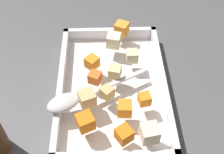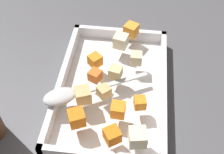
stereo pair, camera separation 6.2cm
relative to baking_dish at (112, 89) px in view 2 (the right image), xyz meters
name	(u,v)px [view 2 (the right image)]	position (x,y,z in m)	size (l,w,h in m)	color
ground_plane	(105,88)	(0.01, 0.02, -0.01)	(4.00, 4.00, 0.00)	#4C4C51
baking_dish	(112,89)	(0.00, 0.00, 0.00)	(0.36, 0.24, 0.05)	silver
carrot_chunk_far_left	(95,60)	(0.04, 0.04, 0.05)	(0.03, 0.03, 0.03)	orange
carrot_chunk_corner_sw	(77,118)	(-0.11, 0.05, 0.05)	(0.03, 0.03, 0.03)	orange
carrot_chunk_near_spoon	(131,30)	(0.16, -0.03, 0.05)	(0.03, 0.03, 0.03)	orange
carrot_chunk_heap_top	(95,75)	(0.00, 0.04, 0.04)	(0.02, 0.02, 0.02)	orange
carrot_chunk_front_center	(112,135)	(-0.14, -0.02, 0.05)	(0.03, 0.03, 0.03)	orange
carrot_chunk_near_left	(118,110)	(-0.09, -0.02, 0.05)	(0.03, 0.03, 0.03)	orange
carrot_chunk_far_right	(140,103)	(-0.06, -0.06, 0.04)	(0.02, 0.02, 0.02)	orange
potato_chunk_mid_right	(121,41)	(0.11, -0.01, 0.05)	(0.03, 0.03, 0.03)	beige
potato_chunk_center	(104,91)	(-0.04, 0.01, 0.04)	(0.02, 0.02, 0.02)	tan
potato_chunk_under_handle	(83,95)	(-0.06, 0.05, 0.05)	(0.03, 0.03, 0.03)	tan
potato_chunk_corner_se	(136,58)	(0.06, -0.05, 0.05)	(0.03, 0.03, 0.03)	beige
potato_chunk_corner_ne	(138,137)	(-0.14, -0.06, 0.05)	(0.03, 0.03, 0.03)	beige
potato_chunk_rim_edge	(116,73)	(0.01, -0.01, 0.05)	(0.03, 0.03, 0.03)	#E0CC89
serving_spoon	(66,95)	(-0.06, 0.09, 0.04)	(0.13, 0.22, 0.02)	silver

